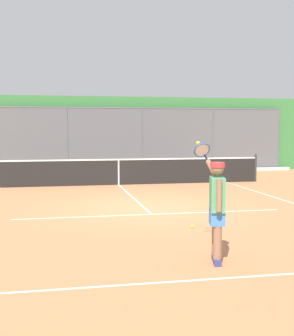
% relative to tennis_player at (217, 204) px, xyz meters
% --- Properties ---
extents(ground_plane, '(60.00, 60.00, 0.00)m').
position_rel_tennis_player_xyz_m(ground_plane, '(0.18, -5.00, -0.91)').
color(ground_plane, '#C67A4C').
extents(court_line_markings, '(8.47, 10.79, 0.01)m').
position_rel_tennis_player_xyz_m(court_line_markings, '(0.18, -3.79, -0.90)').
color(court_line_markings, white).
rests_on(court_line_markings, ground).
extents(fence_backdrop, '(20.30, 1.37, 3.56)m').
position_rel_tennis_player_xyz_m(fence_backdrop, '(0.18, -15.10, 0.86)').
color(fence_backdrop, '#565B60').
rests_on(fence_backdrop, ground).
extents(tennis_net, '(10.88, 0.09, 1.07)m').
position_rel_tennis_player_xyz_m(tennis_net, '(0.18, -9.99, -0.41)').
color(tennis_net, '#2D2D2D').
rests_on(tennis_net, ground).
extents(tennis_player, '(0.33, 1.36, 1.86)m').
position_rel_tennis_player_xyz_m(tennis_player, '(0.00, 0.00, 0.00)').
color(tennis_player, navy).
rests_on(tennis_player, ground).
extents(tennis_ball_near_net, '(0.07, 0.07, 0.07)m').
position_rel_tennis_player_xyz_m(tennis_ball_near_net, '(-0.34, -2.41, -0.87)').
color(tennis_ball_near_net, '#CCDB33').
rests_on(tennis_ball_near_net, ground).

